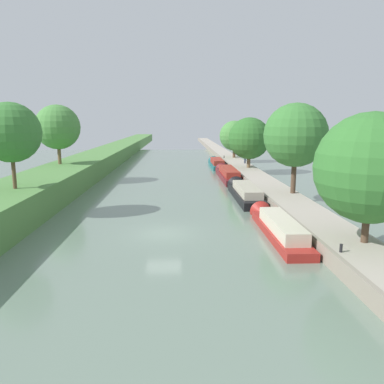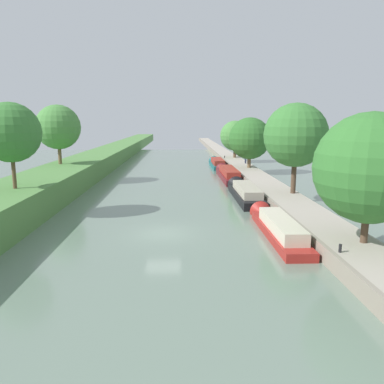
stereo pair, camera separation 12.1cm
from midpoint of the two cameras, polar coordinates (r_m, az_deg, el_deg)
The scene contains 16 objects.
ground_plane at distance 27.10m, azimuth -4.27°, elevation -6.24°, with size 160.00×160.00×0.00m, color slate.
right_towpath at distance 28.74m, azimuth 18.61°, elevation -4.79°, with size 3.45×260.00×0.97m.
stone_quay at distance 28.14m, azimuth 15.07°, elevation -4.86°, with size 0.25×260.00×1.02m.
narrowboat_red at distance 27.52m, azimuth 12.76°, elevation -5.03°, with size 1.88×11.31×2.00m.
narrowboat_black at distance 39.64m, azimuth 7.98°, elevation -0.00°, with size 2.18×11.97×2.17m.
narrowboat_maroon at distance 52.88m, azimuth 5.48°, elevation 2.75°, with size 2.16×13.89×2.23m.
narrowboat_teal at distance 66.44m, azimuth 3.82°, elevation 4.34°, with size 2.09×11.82×2.16m.
tree_rightbank_near at distance 23.31m, azimuth 25.33°, elevation 3.27°, with size 6.22×6.22×7.42m.
tree_rightbank_midnear at distance 37.41m, azimuth 15.42°, elevation 8.22°, with size 6.03×6.03×8.58m.
tree_rightbank_midfar at distance 57.24m, azimuth 8.74°, elevation 7.97°, with size 6.17×6.17×7.43m.
tree_rightbank_far at distance 72.91m, azimuth 6.54°, elevation 8.40°, with size 5.66×5.66×6.96m.
tree_leftbank_downstream at distance 49.92m, azimuth -19.43°, elevation 9.18°, with size 5.45×5.45×7.27m.
tree_leftbank_upstream at distance 32.88m, azimuth -25.55°, elevation 8.07°, with size 4.67×4.67×6.75m.
person_walking at distance 63.12m, azimuth 8.11°, elevation 5.07°, with size 0.34×0.34×1.66m.
mooring_bollard_near at distance 21.85m, azimuth 21.53°, elevation -7.87°, with size 0.16×0.16×0.45m.
mooring_bollard_far at distance 71.86m, azimuth 4.98°, elevation 5.28°, with size 0.16×0.16×0.45m.
Camera 2 is at (1.20, -25.92, 7.86)m, focal length 35.47 mm.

